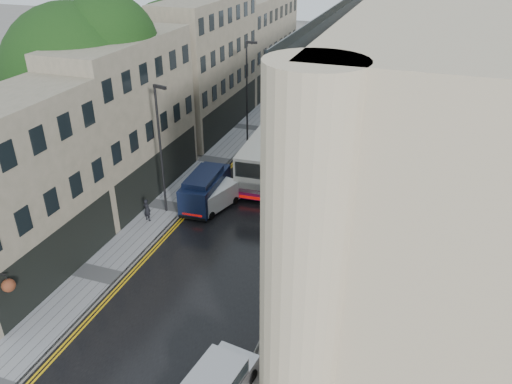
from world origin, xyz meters
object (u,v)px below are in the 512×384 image
Objects in this scene: white_lorry at (327,123)px; white_van at (194,202)px; lamp_post_near at (161,152)px; tree_far at (172,66)px; cream_bus at (246,165)px; pedestrian at (147,210)px; navy_van at (183,198)px; tree_near at (80,99)px; lamp_post_far at (247,93)px.

white_lorry is 16.67m from white_van.
tree_far is at bearing 129.33° from lamp_post_near.
cream_bus is at bearing -40.02° from tree_far.
cream_bus is 8.51m from pedestrian.
navy_van is 3.22× the size of pedestrian.
tree_near is 9.26m from pedestrian.
navy_van is at bearing -9.46° from tree_near.
pedestrian is at bearing -25.31° from tree_near.
lamp_post_near is at bearing -126.78° from cream_bus.
white_lorry is 0.81× the size of lamp_post_far.
white_van is (8.50, -13.89, -5.37)m from tree_far.
white_lorry is at bearing 6.67° from tree_far.
tree_near is 1.56× the size of lamp_post_far.
lamp_post_near is at bearing -65.48° from tree_far.
navy_van is (-0.60, -0.48, 0.46)m from white_van.
white_lorry is (14.68, 14.68, -5.04)m from tree_near.
cream_bus is (10.42, -8.75, -4.51)m from tree_far.
navy_van is at bearing -118.45° from white_lorry.
cream_bus is at bearing 70.86° from lamp_post_near.
white_van is (-5.87, -15.57, -1.05)m from white_lorry.
white_van is 0.42× the size of lamp_post_far.
lamp_post_far is (-2.96, 8.26, 2.85)m from cream_bus.
lamp_post_far is at bearing -80.17° from pedestrian.
white_lorry is (3.95, 10.43, 0.18)m from cream_bus.
white_van is 4.19m from lamp_post_near.
lamp_post_far reaches higher than white_lorry.
lamp_post_near is (-1.91, -0.56, 3.69)m from white_van.
tree_near is 14.91m from lamp_post_far.
tree_far is 15.97m from lamp_post_near.
lamp_post_far reaches higher than lamp_post_near.
lamp_post_far is at bearing 58.17° from tree_near.
cream_bus is at bearing 62.85° from navy_van.
navy_van reaches higher than pedestrian.
lamp_post_far reaches higher than navy_van.
tree_far is at bearing 174.95° from lamp_post_far.
white_van is 13.94m from lamp_post_far.
cream_bus is 7.42m from lamp_post_near.
white_van is 0.90m from navy_van.
tree_far is at bearing 115.87° from navy_van.
navy_van is 2.50m from pedestrian.
pedestrian reaches higher than white_van.
tree_near is at bearing -10.29° from pedestrian.
white_van is 2.35× the size of pedestrian.
lamp_post_near reaches higher than white_van.
white_lorry is at bearing -100.18° from pedestrian.
tree_near is at bearing -177.06° from lamp_post_near.
tree_near is 1.93× the size of white_lorry.
cream_bus is 1.74× the size of white_lorry.
tree_far is 14.34m from cream_bus.
cream_bus reaches higher than white_van.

